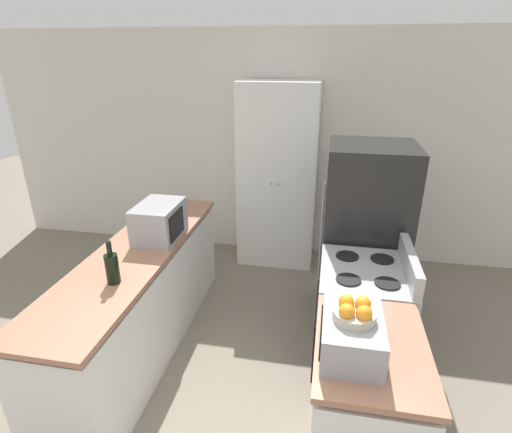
# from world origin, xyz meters

# --- Properties ---
(wall_back) EXTENTS (7.00, 0.06, 2.60)m
(wall_back) POSITION_xyz_m (0.00, 3.32, 1.30)
(wall_back) COLOR silver
(wall_back) RESTS_ON ground_plane
(counter_left) EXTENTS (0.60, 2.38, 0.90)m
(counter_left) POSITION_xyz_m (-0.87, 1.29, 0.44)
(counter_left) COLOR silver
(counter_left) RESTS_ON ground_plane
(counter_right) EXTENTS (0.60, 0.85, 0.90)m
(counter_right) POSITION_xyz_m (0.87, 0.52, 0.44)
(counter_right) COLOR silver
(counter_right) RESTS_ON ground_plane
(pantry_cabinet) EXTENTS (0.86, 0.50, 2.07)m
(pantry_cabinet) POSITION_xyz_m (0.02, 3.04, 1.04)
(pantry_cabinet) COLOR white
(pantry_cabinet) RESTS_ON ground_plane
(stove) EXTENTS (0.66, 0.72, 1.06)m
(stove) POSITION_xyz_m (0.90, 1.33, 0.46)
(stove) COLOR #9E9EA3
(stove) RESTS_ON ground_plane
(refrigerator) EXTENTS (0.74, 0.68, 1.65)m
(refrigerator) POSITION_xyz_m (0.93, 2.07, 0.83)
(refrigerator) COLOR black
(refrigerator) RESTS_ON ground_plane
(microwave) EXTENTS (0.33, 0.47, 0.30)m
(microwave) POSITION_xyz_m (-0.77, 1.56, 1.05)
(microwave) COLOR #939399
(microwave) RESTS_ON counter_left
(wine_bottle) EXTENTS (0.09, 0.09, 0.31)m
(wine_bottle) POSITION_xyz_m (-0.79, 0.84, 1.02)
(wine_bottle) COLOR black
(wine_bottle) RESTS_ON counter_left
(toaster_oven) EXTENTS (0.31, 0.43, 0.21)m
(toaster_oven) POSITION_xyz_m (0.76, 0.45, 1.01)
(toaster_oven) COLOR #939399
(toaster_oven) RESTS_ON counter_right
(fruit_bowl) EXTENTS (0.22, 0.22, 0.11)m
(fruit_bowl) POSITION_xyz_m (0.76, 0.44, 1.16)
(fruit_bowl) COLOR #B2A893
(fruit_bowl) RESTS_ON toaster_oven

